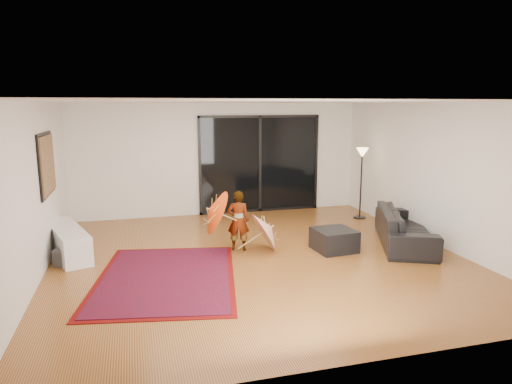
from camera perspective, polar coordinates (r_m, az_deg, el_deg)
name	(u,v)px	position (r m, az deg, el deg)	size (l,w,h in m)	color
floor	(258,258)	(8.11, 0.28, -8.22)	(7.00, 7.00, 0.00)	#9C622A
ceiling	(258,102)	(7.66, 0.30, 11.24)	(7.00, 7.00, 0.00)	white
wall_back	(220,159)	(11.15, -4.54, 4.12)	(7.00, 7.00, 0.00)	silver
wall_front	(354,240)	(4.58, 12.14, -5.84)	(7.00, 7.00, 0.00)	silver
wall_left	(35,192)	(7.63, -25.93, -0.04)	(7.00, 7.00, 0.00)	silver
wall_right	(435,174)	(9.33, 21.50, 2.09)	(7.00, 7.00, 0.00)	silver
sliding_door	(260,164)	(11.36, 0.47, 3.52)	(3.06, 0.07, 2.40)	black
painting	(47,164)	(8.56, -24.66, 3.17)	(0.04, 1.28, 1.08)	black
media_console	(67,241)	(8.87, -22.51, -5.67)	(0.45, 1.82, 0.50)	white
speaker	(63,257)	(8.36, -22.93, -7.48)	(0.25, 0.25, 0.29)	#424244
persian_rug	(166,277)	(7.34, -11.16, -10.43)	(2.59, 3.26, 0.02)	#590807
sofa	(405,227)	(9.25, 18.13, -4.19)	(2.28, 0.89, 0.67)	black
ottoman	(334,240)	(8.57, 9.73, -5.91)	(0.70, 0.70, 0.40)	black
floor_lamp	(362,163)	(10.91, 13.10, 3.56)	(0.29, 0.29, 1.67)	black
child	(238,221)	(8.39, -2.23, -3.60)	(0.41, 0.27, 1.11)	#999999
parasol_orange	(209,214)	(8.19, -5.92, -2.72)	(0.51, 0.82, 0.86)	#DE420B
parasol_white	(272,223)	(8.41, 2.00, -3.93)	(0.56, 0.79, 0.91)	silver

